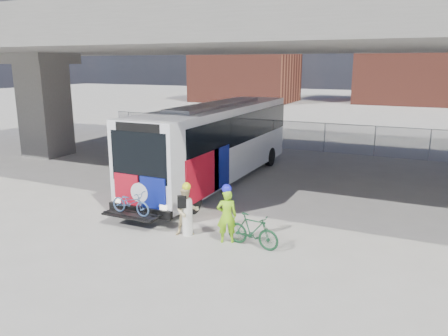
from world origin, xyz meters
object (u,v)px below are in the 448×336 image
Objects in this scene: cyclist_hivis at (227,215)px; bike_parked at (253,231)px; cyclist_tan at (187,210)px; bus at (217,137)px; bollard at (187,215)px.

cyclist_hivis is 0.95m from bike_parked.
bus is at bearing 74.29° from cyclist_tan.
bike_parked is (4.30, -6.34, -1.59)m from bus.
bike_parked is (2.28, 0.00, -0.31)m from cyclist_tan.
cyclist_hivis is 1.42m from cyclist_tan.
bollard is at bearing 97.46° from bike_parked.
bus is 6.81m from bollard.
cyclist_hivis reaches higher than cyclist_tan.
bollard is 0.68× the size of cyclist_hivis.
bus is at bearing 107.80° from bollard.
bus is 6.87× the size of cyclist_hivis.
bollard is at bearing -72.20° from bus.
bus reaches higher than bollard.
cyclist_hivis is at bearing 0.00° from bollard.
bus is 10.13× the size of bollard.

